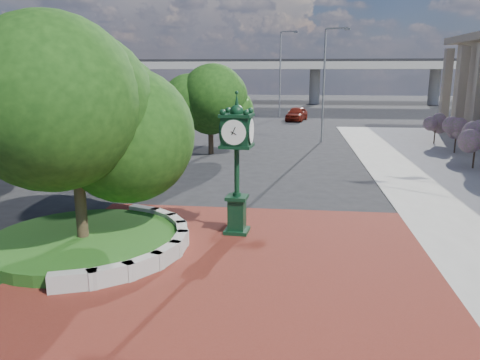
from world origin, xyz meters
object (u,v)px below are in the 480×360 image
Objects in this scene: post_clock at (237,159)px; street_lamp_far at (282,67)px; parked_car at (297,114)px; street_lamp_near at (327,76)px.

post_clock is 0.48× the size of street_lamp_far.
street_lamp_far is at bearing 126.15° from parked_car.
post_clock is 43.46m from street_lamp_far.
street_lamp_far reaches higher than post_clock.
post_clock reaches higher than parked_car.
street_lamp_near reaches higher than post_clock.
parked_car is at bearing 86.88° from post_clock.
street_lamp_near is (2.23, -16.26, 4.40)m from parked_car.
post_clock is at bearing -90.30° from street_lamp_far.
parked_car is 7.07m from street_lamp_far.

